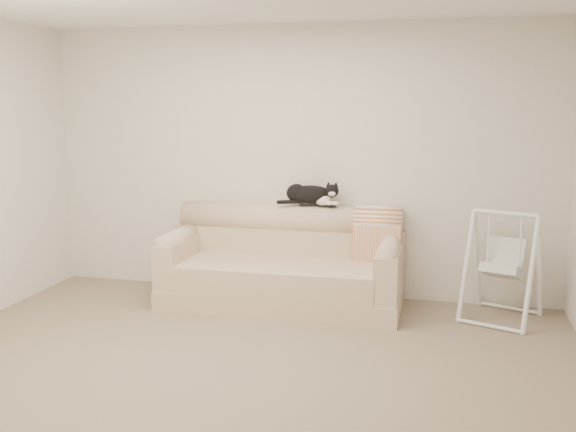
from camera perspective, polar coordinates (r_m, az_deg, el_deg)
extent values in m
plane|color=#786857|center=(4.66, -4.77, -13.56)|extent=(5.00, 5.00, 0.00)
cube|color=beige|center=(6.23, 0.81, 4.81)|extent=(5.00, 0.04, 2.60)
cube|color=beige|center=(2.52, -19.49, -3.37)|extent=(5.00, 0.04, 2.60)
cube|color=#C3B099|center=(6.02, -0.60, -7.12)|extent=(2.20, 0.90, 0.18)
cube|color=#C3B099|center=(5.86, -0.87, -5.46)|extent=(1.80, 0.68, 0.24)
cube|color=#C3B099|center=(6.25, 0.15, -3.25)|extent=(2.20, 0.22, 0.50)
cylinder|color=#C3B099|center=(6.19, 0.15, -0.30)|extent=(2.16, 0.28, 0.28)
cube|color=#C3B099|center=(6.25, -9.47, -3.77)|extent=(0.20, 0.88, 0.42)
cylinder|color=#C3B099|center=(6.20, -9.53, -1.89)|extent=(0.18, 0.84, 0.18)
cube|color=#C3B099|center=(5.79, 8.98, -4.86)|extent=(0.20, 0.88, 0.42)
cylinder|color=#C3B099|center=(5.74, 9.03, -2.83)|extent=(0.18, 0.84, 0.18)
cube|color=black|center=(6.11, 1.90, 1.00)|extent=(0.19, 0.08, 0.02)
cube|color=gray|center=(6.11, 1.90, 1.13)|extent=(0.11, 0.05, 0.01)
cube|color=black|center=(6.06, 3.53, 0.91)|extent=(0.17, 0.05, 0.02)
ellipsoid|color=black|center=(6.10, 2.09, 1.92)|extent=(0.42, 0.22, 0.18)
ellipsoid|color=black|center=(6.13, 0.76, 2.06)|extent=(0.20, 0.19, 0.18)
ellipsoid|color=white|center=(6.06, 3.10, 1.51)|extent=(0.17, 0.12, 0.12)
ellipsoid|color=black|center=(6.03, 3.93, 2.25)|extent=(0.13, 0.14, 0.12)
ellipsoid|color=white|center=(5.98, 3.92, 2.01)|extent=(0.07, 0.06, 0.05)
sphere|color=#BF7272|center=(5.96, 3.89, 1.98)|extent=(0.01, 0.01, 0.01)
cone|color=black|center=(6.04, 3.62, 2.84)|extent=(0.07, 0.07, 0.06)
cone|color=black|center=(6.03, 4.28, 2.82)|extent=(0.06, 0.07, 0.06)
sphere|color=#AD8A2F|center=(5.98, 3.66, 2.27)|extent=(0.02, 0.02, 0.02)
sphere|color=#AD8A2F|center=(5.98, 4.09, 2.26)|extent=(0.02, 0.02, 0.02)
ellipsoid|color=white|center=(6.02, 3.69, 1.16)|extent=(0.08, 0.10, 0.04)
ellipsoid|color=white|center=(6.01, 4.22, 1.15)|extent=(0.08, 0.10, 0.04)
cylinder|color=black|center=(6.08, 0.07, 1.26)|extent=(0.22, 0.12, 0.04)
cylinder|color=#C3642F|center=(6.05, 8.08, -0.63)|extent=(0.44, 0.33, 0.33)
cube|color=#C3642F|center=(5.93, 7.87, -2.82)|extent=(0.44, 0.09, 0.42)
cylinder|color=white|center=(5.79, 15.55, -4.29)|extent=(0.16, 0.32, 0.95)
cylinder|color=white|center=(6.06, 16.45, -3.71)|extent=(0.16, 0.32, 0.95)
cylinder|color=white|center=(5.65, 20.77, -4.94)|extent=(0.16, 0.32, 0.95)
cylinder|color=white|center=(5.92, 21.45, -4.31)|extent=(0.16, 0.32, 0.95)
cylinder|color=white|center=(5.76, 18.79, 0.23)|extent=(0.52, 0.23, 0.04)
cylinder|color=white|center=(5.71, 17.46, -9.30)|extent=(0.52, 0.23, 0.03)
cylinder|color=white|center=(6.24, 19.06, -7.73)|extent=(0.52, 0.23, 0.03)
cube|color=white|center=(5.83, 18.43, -4.67)|extent=(0.39, 0.38, 0.18)
cube|color=white|center=(5.91, 18.85, -3.03)|extent=(0.34, 0.24, 0.25)
cylinder|color=white|center=(5.83, 17.39, -1.81)|extent=(0.02, 0.02, 0.45)
cylinder|color=white|center=(5.76, 19.96, -2.10)|extent=(0.02, 0.02, 0.45)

